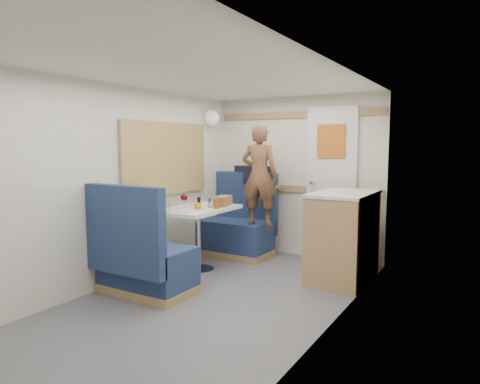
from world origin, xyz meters
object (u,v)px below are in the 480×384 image
Objects in this scene: duffel_bag at (253,175)px; cheese_block at (200,207)px; dinette_table at (197,221)px; tumbler_right at (211,203)px; person at (259,175)px; tray at (189,210)px; bread_loaf at (223,201)px; beer_glass at (216,204)px; pepper_grinder at (199,202)px; wine_glass at (184,198)px; bench_far at (238,231)px; bench_near at (143,263)px; galley_counter at (343,235)px; salt_grinder at (200,202)px; dome_light at (211,118)px; orange_fruit at (197,206)px; tumbler_left at (167,206)px.

cheese_block is at bearing -68.77° from duffel_bag.
dinette_table is 9.25× the size of tumbler_right.
tray is at bearing 60.13° from person.
beer_glass is at bearing -75.17° from bread_loaf.
tray is at bearing -72.75° from dinette_table.
cheese_block is 0.27m from pepper_grinder.
wine_glass is (-0.03, -0.19, 0.28)m from dinette_table.
bench_far is 2.18× the size of duffel_bag.
pepper_grinder is at bearing 128.63° from cheese_block.
bench_far is 1.00× the size of bench_near.
tumbler_right is at bearing 81.64° from tray.
person is at bearing -21.52° from bench_far.
cheese_block is 1.05× the size of tumbler_right.
bread_loaf reaches higher than pepper_grinder.
galley_counter is at bearing 26.29° from wine_glass.
salt_grinder is at bearing 126.80° from cheese_block.
duffel_bag is at bearing -64.25° from person.
dome_light reaches higher than tumbler_right.
dinette_table is 0.88× the size of bench_near.
bench_near is at bearing -100.54° from cheese_block.
orange_fruit is at bearing -62.90° from dome_light.
pepper_grinder is 0.27m from bread_loaf.
pepper_grinder reaches higher than tray.
person reaches higher than wine_glass.
pepper_grinder is at bearing -138.92° from bread_loaf.
cheese_block is at bearing -152.82° from galley_counter.
person is at bearing 64.36° from bread_loaf.
cheese_block is 0.95× the size of tumbler_left.
dome_light reaches higher than salt_grinder.
tumbler_left reaches higher than orange_fruit.
cheese_block is 0.39× the size of bread_loaf.
galley_counter is 1.52m from cheese_block.
tumbler_left reaches higher than salt_grinder.
dome_light reaches higher than pepper_grinder.
tray is at bearing -135.91° from orange_fruit.
dome_light is (-0.39, -0.01, 1.45)m from bench_far.
orange_fruit is 0.80× the size of salt_grinder.
bread_loaf is at bearing 65.99° from tumbler_left.
orange_fruit is at bearing -56.80° from pepper_grinder.
bench_far is at bearing -33.36° from person.
wine_glass is 0.35m from salt_grinder.
tumbler_left is (0.28, -1.23, -0.98)m from dome_light.
orange_fruit reaches higher than cheese_block.
dome_light reaches higher than cheese_block.
pepper_grinder reaches higher than cheese_block.
beer_glass is (0.15, 0.29, 0.04)m from tray.
orange_fruit is 0.71× the size of tumbler_right.
bench_near is 1.22m from bread_loaf.
cheese_block is 0.39m from bread_loaf.
dome_light is 1.89× the size of beer_glass.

